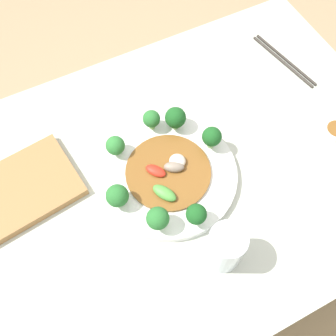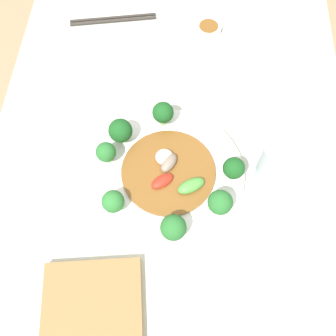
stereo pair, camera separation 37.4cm
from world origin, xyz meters
name	(u,v)px [view 1 (the left image)]	position (x,y,z in m)	size (l,w,h in m)	color
ground_plane	(177,258)	(0.00, 0.00, 0.00)	(8.00, 8.00, 0.00)	#9E8460
table	(180,226)	(0.00, 0.00, 0.38)	(1.06, 0.76, 0.76)	#B7BCAD
plate	(168,174)	(0.04, 0.00, 0.77)	(0.31, 0.31, 0.02)	white
broccoli_south	(151,119)	(0.02, -0.12, 0.81)	(0.04, 0.04, 0.05)	#7AAD5B
broccoli_southwest	(175,118)	(-0.03, -0.10, 0.82)	(0.05, 0.05, 0.06)	#70A356
broccoli_north	(196,214)	(0.04, 0.13, 0.82)	(0.04, 0.04, 0.06)	#89B76B
broccoli_northeast	(158,219)	(0.11, 0.10, 0.82)	(0.05, 0.05, 0.06)	#89B76B
broccoli_east	(117,196)	(0.16, 0.02, 0.81)	(0.05, 0.05, 0.06)	#7AAD5B
broccoli_southeast	(115,146)	(0.12, -0.10, 0.81)	(0.04, 0.04, 0.05)	#70A356
broccoli_west	(212,137)	(-0.08, -0.02, 0.82)	(0.04, 0.04, 0.06)	#89B76B
stirfry_center	(168,172)	(0.04, 0.00, 0.79)	(0.19, 0.19, 0.02)	brown
drinking_glass	(225,248)	(0.02, 0.21, 0.82)	(0.07, 0.07, 0.11)	silver
chopsticks	(284,60)	(-0.39, -0.17, 0.76)	(0.06, 0.22, 0.01)	#2D2823
sauce_dish	(336,130)	(-0.37, 0.07, 0.77)	(0.06, 0.06, 0.02)	white
cutting_board	(24,188)	(0.34, -0.11, 0.77)	(0.24, 0.20, 0.02)	olive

